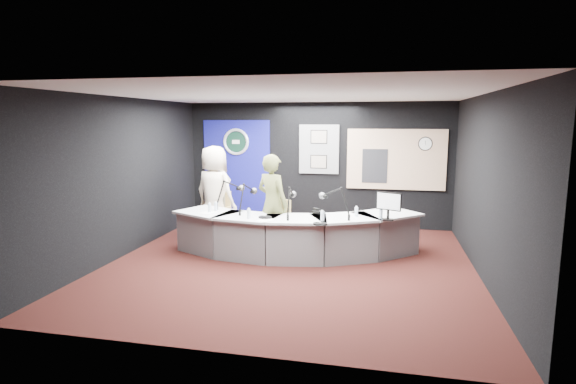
% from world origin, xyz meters
% --- Properties ---
extents(ground, '(6.00, 6.00, 0.00)m').
position_xyz_m(ground, '(0.00, 0.00, 0.00)').
color(ground, black).
rests_on(ground, ground).
extents(ceiling, '(6.00, 6.00, 0.02)m').
position_xyz_m(ceiling, '(0.00, 0.00, 2.80)').
color(ceiling, silver).
rests_on(ceiling, ground).
extents(wall_back, '(6.00, 0.02, 2.80)m').
position_xyz_m(wall_back, '(0.00, 3.00, 1.40)').
color(wall_back, black).
rests_on(wall_back, ground).
extents(wall_front, '(6.00, 0.02, 2.80)m').
position_xyz_m(wall_front, '(0.00, -3.00, 1.40)').
color(wall_front, black).
rests_on(wall_front, ground).
extents(wall_left, '(0.02, 6.00, 2.80)m').
position_xyz_m(wall_left, '(-3.00, 0.00, 1.40)').
color(wall_left, black).
rests_on(wall_left, ground).
extents(wall_right, '(0.02, 6.00, 2.80)m').
position_xyz_m(wall_right, '(3.00, 0.00, 1.40)').
color(wall_right, black).
rests_on(wall_right, ground).
extents(broadcast_desk, '(4.50, 1.90, 0.75)m').
position_xyz_m(broadcast_desk, '(-0.05, 0.55, 0.38)').
color(broadcast_desk, '#B9BCBE').
rests_on(broadcast_desk, ground).
extents(backdrop_panel, '(1.60, 0.05, 2.30)m').
position_xyz_m(backdrop_panel, '(-1.90, 2.97, 1.25)').
color(backdrop_panel, navy).
rests_on(backdrop_panel, wall_back).
extents(agency_seal, '(0.63, 0.07, 0.63)m').
position_xyz_m(agency_seal, '(-1.90, 2.93, 1.90)').
color(agency_seal, silver).
rests_on(agency_seal, backdrop_panel).
extents(seal_center, '(0.48, 0.01, 0.48)m').
position_xyz_m(seal_center, '(-1.90, 2.94, 1.90)').
color(seal_center, black).
rests_on(seal_center, backdrop_panel).
extents(pinboard, '(0.90, 0.04, 1.10)m').
position_xyz_m(pinboard, '(0.05, 2.97, 1.75)').
color(pinboard, slate).
rests_on(pinboard, wall_back).
extents(framed_photo_upper, '(0.34, 0.02, 0.27)m').
position_xyz_m(framed_photo_upper, '(0.05, 2.94, 2.03)').
color(framed_photo_upper, '#7D6C5B').
rests_on(framed_photo_upper, pinboard).
extents(framed_photo_lower, '(0.34, 0.02, 0.27)m').
position_xyz_m(framed_photo_lower, '(0.05, 2.94, 1.47)').
color(framed_photo_lower, '#7D6C5B').
rests_on(framed_photo_lower, pinboard).
extents(booth_window_frame, '(2.12, 0.06, 1.32)m').
position_xyz_m(booth_window_frame, '(1.75, 2.97, 1.55)').
color(booth_window_frame, tan).
rests_on(booth_window_frame, wall_back).
extents(booth_glow, '(2.00, 0.02, 1.20)m').
position_xyz_m(booth_glow, '(1.75, 2.96, 1.55)').
color(booth_glow, '#FFE5A1').
rests_on(booth_glow, booth_window_frame).
extents(equipment_rack, '(0.55, 0.02, 0.75)m').
position_xyz_m(equipment_rack, '(1.30, 2.94, 1.40)').
color(equipment_rack, black).
rests_on(equipment_rack, booth_window_frame).
extents(wall_clock, '(0.28, 0.01, 0.28)m').
position_xyz_m(wall_clock, '(2.35, 2.94, 1.90)').
color(wall_clock, white).
rests_on(wall_clock, booth_window_frame).
extents(armchair_left, '(0.73, 0.73, 1.07)m').
position_xyz_m(armchair_left, '(-1.85, 1.37, 0.54)').
color(armchair_left, tan).
rests_on(armchair_left, ground).
extents(armchair_right, '(0.79, 0.79, 1.04)m').
position_xyz_m(armchair_right, '(-0.46, 0.66, 0.52)').
color(armchair_right, tan).
rests_on(armchair_right, ground).
extents(draped_jacket, '(0.51, 0.21, 0.70)m').
position_xyz_m(draped_jacket, '(-1.92, 1.61, 0.62)').
color(draped_jacket, gray).
rests_on(draped_jacket, armchair_left).
extents(person_man, '(1.07, 0.88, 1.89)m').
position_xyz_m(person_man, '(-1.85, 1.37, 0.95)').
color(person_man, beige).
rests_on(person_man, ground).
extents(person_woman, '(0.78, 0.68, 1.80)m').
position_xyz_m(person_woman, '(-0.46, 0.66, 0.90)').
color(person_woman, brown).
rests_on(person_woman, ground).
extents(computer_monitor, '(0.43, 0.22, 0.31)m').
position_xyz_m(computer_monitor, '(1.59, 0.39, 1.07)').
color(computer_monitor, black).
rests_on(computer_monitor, broadcast_desk).
extents(desk_phone, '(0.23, 0.23, 0.05)m').
position_xyz_m(desk_phone, '(0.37, 0.70, 0.78)').
color(desk_phone, black).
rests_on(desk_phone, broadcast_desk).
extents(headphones_near, '(0.22, 0.22, 0.04)m').
position_xyz_m(headphones_near, '(0.54, -0.20, 0.77)').
color(headphones_near, black).
rests_on(headphones_near, broadcast_desk).
extents(headphones_far, '(0.22, 0.22, 0.04)m').
position_xyz_m(headphones_far, '(-0.45, 0.10, 0.77)').
color(headphones_far, black).
rests_on(headphones_far, broadcast_desk).
extents(paper_stack, '(0.27, 0.34, 0.00)m').
position_xyz_m(paper_stack, '(-1.59, 0.35, 0.75)').
color(paper_stack, white).
rests_on(paper_stack, broadcast_desk).
extents(notepad, '(0.30, 0.35, 0.00)m').
position_xyz_m(notepad, '(-0.40, -0.05, 0.75)').
color(notepad, white).
rests_on(notepad, broadcast_desk).
extents(boom_mic_a, '(0.43, 0.66, 0.60)m').
position_xyz_m(boom_mic_a, '(-1.35, 0.87, 1.05)').
color(boom_mic_a, black).
rests_on(boom_mic_a, broadcast_desk).
extents(boom_mic_b, '(0.20, 0.73, 0.60)m').
position_xyz_m(boom_mic_b, '(-0.90, 0.53, 1.05)').
color(boom_mic_b, black).
rests_on(boom_mic_b, broadcast_desk).
extents(boom_mic_c, '(0.16, 0.74, 0.60)m').
position_xyz_m(boom_mic_c, '(-0.05, 0.32, 1.05)').
color(boom_mic_c, black).
rests_on(boom_mic_c, broadcast_desk).
extents(boom_mic_d, '(0.62, 0.48, 0.60)m').
position_xyz_m(boom_mic_d, '(0.71, 0.40, 1.05)').
color(boom_mic_d, black).
rests_on(boom_mic_d, broadcast_desk).
extents(water_bottles, '(3.09, 0.61, 0.18)m').
position_xyz_m(water_bottles, '(-0.04, 0.30, 0.84)').
color(water_bottles, silver).
rests_on(water_bottles, broadcast_desk).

